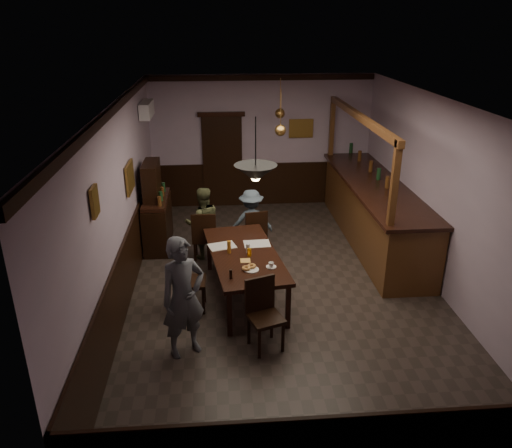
{
  "coord_description": "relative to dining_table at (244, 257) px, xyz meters",
  "views": [
    {
      "loc": [
        -1.02,
        -7.19,
        4.13
      ],
      "look_at": [
        -0.45,
        -0.04,
        1.15
      ],
      "focal_mm": 35.0,
      "sensor_mm": 36.0,
      "label": 1
    }
  ],
  "objects": [
    {
      "name": "chair_side",
      "position": [
        -0.89,
        -0.32,
        -0.15
      ],
      "size": [
        0.44,
        0.44,
        0.99
      ],
      "rotation": [
        0.0,
        0.0,
        1.55
      ],
      "color": "black",
      "rests_on": "ground"
    },
    {
      "name": "pendant_brass_mid",
      "position": [
        0.75,
        1.67,
        1.61
      ],
      "size": [
        0.2,
        0.2,
        0.81
      ],
      "color": "#BF8C3F",
      "rests_on": "ground"
    },
    {
      "name": "pastry_plate",
      "position": [
        0.07,
        -0.57,
        0.07
      ],
      "size": [
        0.22,
        0.22,
        0.01
      ],
      "primitive_type": "cylinder",
      "color": "white",
      "rests_on": "dining_table"
    },
    {
      "name": "chair_far_right",
      "position": [
        0.27,
        1.32,
        -0.16
      ],
      "size": [
        0.49,
        0.49,
        0.95
      ],
      "rotation": [
        0.0,
        0.0,
        3.36
      ],
      "color": "black",
      "rests_on": "ground"
    },
    {
      "name": "beer_glass",
      "position": [
        -0.23,
        0.03,
        0.16
      ],
      "size": [
        0.06,
        0.06,
        0.2
      ],
      "primitive_type": "cylinder",
      "color": "#BF721E",
      "rests_on": "dining_table"
    },
    {
      "name": "room",
      "position": [
        0.65,
        0.24,
        0.81
      ],
      "size": [
        5.01,
        8.01,
        3.01
      ],
      "color": "#2D2621",
      "rests_on": "ground"
    },
    {
      "name": "door_back",
      "position": [
        -0.25,
        4.19,
        0.36
      ],
      "size": [
        0.9,
        0.06,
        2.1
      ],
      "primitive_type": "cube",
      "color": "black",
      "rests_on": "ground"
    },
    {
      "name": "picture_back",
      "position": [
        1.55,
        4.2,
        1.11
      ],
      "size": [
        0.55,
        0.04,
        0.42
      ],
      "color": "olive",
      "rests_on": "ground"
    },
    {
      "name": "pendant_iron",
      "position": [
        0.11,
        -0.79,
        1.59
      ],
      "size": [
        0.56,
        0.56,
        0.84
      ],
      "color": "black",
      "rests_on": "ground"
    },
    {
      "name": "picture_left_small",
      "position": [
        -1.81,
        -1.36,
        1.46
      ],
      "size": [
        0.04,
        0.28,
        0.36
      ],
      "color": "olive",
      "rests_on": "ground"
    },
    {
      "name": "newspaper_left",
      "position": [
        -0.34,
        0.28,
        0.07
      ],
      "size": [
        0.49,
        0.41,
        0.01
      ],
      "primitive_type": "cube",
      "rotation": [
        0.0,
        0.0,
        0.28
      ],
      "color": "silver",
      "rests_on": "dining_table"
    },
    {
      "name": "coffee_cup",
      "position": [
        0.36,
        -0.52,
        0.11
      ],
      "size": [
        0.09,
        0.09,
        0.07
      ],
      "primitive_type": "imported",
      "rotation": [
        0.0,
        0.0,
        0.14
      ],
      "color": "white",
      "rests_on": "saucer"
    },
    {
      "name": "pastry_ring_a",
      "position": [
        -0.0,
        -0.57,
        0.1
      ],
      "size": [
        0.13,
        0.13,
        0.04
      ],
      "primitive_type": "torus",
      "color": "#C68C47",
      "rests_on": "pastry_plate"
    },
    {
      "name": "person_seated_right",
      "position": [
        0.22,
        1.6,
        -0.07
      ],
      "size": [
        0.83,
        0.51,
        1.24
      ],
      "primitive_type": "imported",
      "rotation": [
        0.0,
        0.0,
        3.21
      ],
      "color": "#4E5F6F",
      "rests_on": "ground"
    },
    {
      "name": "soda_can",
      "position": [
        0.07,
        -0.1,
        0.12
      ],
      "size": [
        0.07,
        0.07,
        0.12
      ],
      "primitive_type": "cylinder",
      "color": "#FFA215",
      "rests_on": "dining_table"
    },
    {
      "name": "pastry_ring_b",
      "position": [
        0.08,
        -0.51,
        0.1
      ],
      "size": [
        0.13,
        0.13,
        0.04
      ],
      "primitive_type": "torus",
      "color": "#C68C47",
      "rests_on": "pastry_plate"
    },
    {
      "name": "person_standing",
      "position": [
        -0.86,
        -1.39,
        0.14
      ],
      "size": [
        0.72,
        0.64,
        1.65
      ],
      "primitive_type": "imported",
      "rotation": [
        0.0,
        0.0,
        0.52
      ],
      "color": "#585C65",
      "rests_on": "ground"
    },
    {
      "name": "picture_left_large",
      "position": [
        -1.81,
        1.04,
        1.01
      ],
      "size": [
        0.04,
        0.62,
        0.48
      ],
      "color": "olive",
      "rests_on": "ground"
    },
    {
      "name": "ac_unit",
      "position": [
        -1.73,
        3.14,
        1.76
      ],
      "size": [
        0.2,
        0.85,
        0.3
      ],
      "color": "white",
      "rests_on": "ground"
    },
    {
      "name": "sideboard",
      "position": [
        -1.56,
        2.04,
        -0.02
      ],
      "size": [
        0.45,
        1.26,
        1.67
      ],
      "color": "black",
      "rests_on": "ground"
    },
    {
      "name": "chair_far_left",
      "position": [
        -0.64,
        1.19,
        -0.14
      ],
      "size": [
        0.44,
        0.44,
        0.99
      ],
      "rotation": [
        0.0,
        0.0,
        3.12
      ],
      "color": "black",
      "rests_on": "ground"
    },
    {
      "name": "chair_near",
      "position": [
        0.17,
        -1.31,
        -0.15
      ],
      "size": [
        0.54,
        0.54,
        0.98
      ],
      "rotation": [
        0.0,
        0.0,
        0.34
      ],
      "color": "black",
      "rests_on": "ground"
    },
    {
      "name": "water_glass",
      "position": [
        0.06,
        0.02,
        0.14
      ],
      "size": [
        0.06,
        0.06,
        0.15
      ],
      "primitive_type": "cylinder",
      "color": "silver",
      "rests_on": "dining_table"
    },
    {
      "name": "pendant_brass_far",
      "position": [
        0.95,
        3.34,
        1.61
      ],
      "size": [
        0.2,
        0.2,
        0.81
      ],
      "color": "#BF8C3F",
      "rests_on": "ground"
    },
    {
      "name": "pepper_mill",
      "position": [
        -0.23,
        -0.8,
        0.13
      ],
      "size": [
        0.04,
        0.04,
        0.14
      ],
      "primitive_type": "cylinder",
      "color": "black",
      "rests_on": "dining_table"
    },
    {
      "name": "bar_counter",
      "position": [
        2.64,
        1.92,
        -0.05
      ],
      "size": [
        1.05,
        4.51,
        2.52
      ],
      "color": "#522B15",
      "rests_on": "ground"
    },
    {
      "name": "saucer",
      "position": [
        0.37,
        -0.5,
        0.07
      ],
      "size": [
        0.15,
        0.15,
        0.01
      ],
      "primitive_type": "cylinder",
      "color": "white",
      "rests_on": "dining_table"
    },
    {
      "name": "dining_table",
      "position": [
        0.0,
        0.0,
        0.0
      ],
      "size": [
        1.31,
        2.32,
        0.75
      ],
      "rotation": [
        0.0,
        0.0,
        0.14
      ],
      "color": "black",
      "rests_on": "ground"
    },
    {
      "name": "person_seated_left",
      "position": [
        -0.67,
        1.47,
        -0.01
      ],
      "size": [
        0.74,
        0.62,
        1.35
      ],
      "primitive_type": "imported",
      "rotation": [
        0.0,
        0.0,
        3.33
      ],
      "color": "#4B4F2F",
      "rests_on": "ground"
    },
    {
      "name": "newspaper_right",
      "position": [
        0.22,
        0.32,
        0.07
      ],
      "size": [
        0.43,
        0.32,
        0.01
      ],
      "primitive_type": "cube",
      "rotation": [
        0.0,
        0.0,
        0.04
      ],
      "color": "silver",
      "rests_on": "dining_table"
    },
    {
      "name": "napkin",
      "position": [
        0.0,
        -0.26,
        0.07
      ],
      "size": [
        0.17,
        0.17,
        0.0
      ],
      "primitive_type": "cube",
      "rotation": [
        0.0,
        0.0,
        0.14
      ],
      "color": "#DDA651",
      "rests_on": "dining_table"
    }
  ]
}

